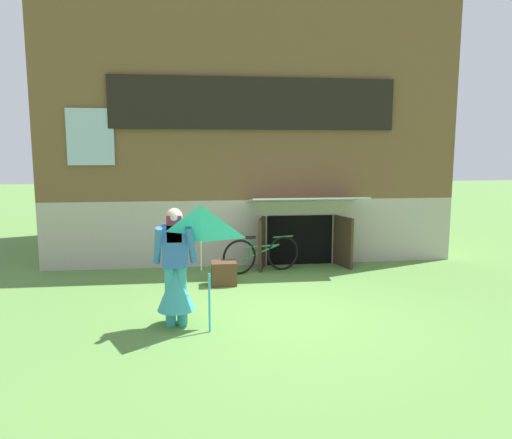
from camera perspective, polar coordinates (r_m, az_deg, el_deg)
ground_plane at (r=7.33m, az=2.70°, el=-10.94°), size 60.00×60.00×0.00m
log_house at (r=12.33m, az=-1.56°, el=10.19°), size 8.71×5.98×5.67m
person at (r=6.68m, az=-9.56°, el=-6.77°), size 0.61×0.52×1.64m
kite at (r=6.01m, az=-6.57°, el=-2.19°), size 0.89×0.90×1.63m
bicycle_green at (r=9.54m, az=0.66°, el=-4.17°), size 1.59×0.48×0.74m
wooden_crate at (r=8.71m, az=-3.84°, el=-6.40°), size 0.45×0.38×0.42m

